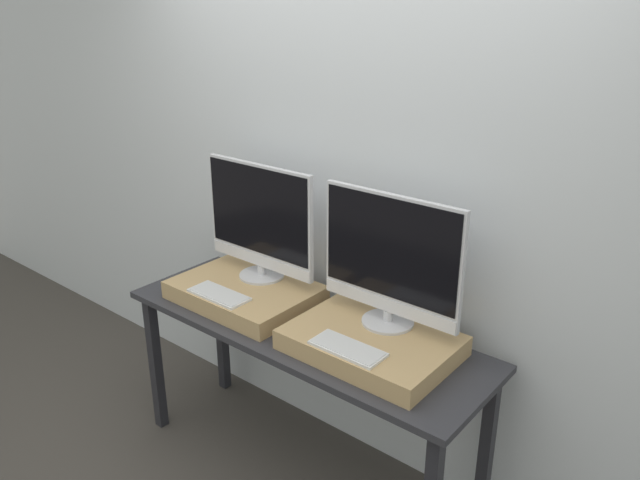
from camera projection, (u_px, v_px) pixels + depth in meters
The scene contains 8 objects.
wall_back at pixel (353, 195), 2.81m from camera, with size 8.00×0.04×2.60m.
workbench at pixel (302, 343), 2.78m from camera, with size 1.73×0.57×0.79m.
wooden_riser_left at pixel (245, 292), 2.95m from camera, with size 0.65×0.47×0.08m.
monitor_left at pixel (260, 220), 2.91m from camera, with size 0.63×0.22×0.56m.
keyboard_left at pixel (219, 294), 2.81m from camera, with size 0.30×0.13×0.01m.
wooden_riser_right at pixel (371, 343), 2.52m from camera, with size 0.65×0.47×0.08m.
monitor_right at pixel (390, 259), 2.48m from camera, with size 0.63×0.22×0.56m.
keyboard_right at pixel (348, 348), 2.38m from camera, with size 0.30×0.13×0.01m.
Camera 1 is at (1.59, -1.53, 2.14)m, focal length 35.00 mm.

